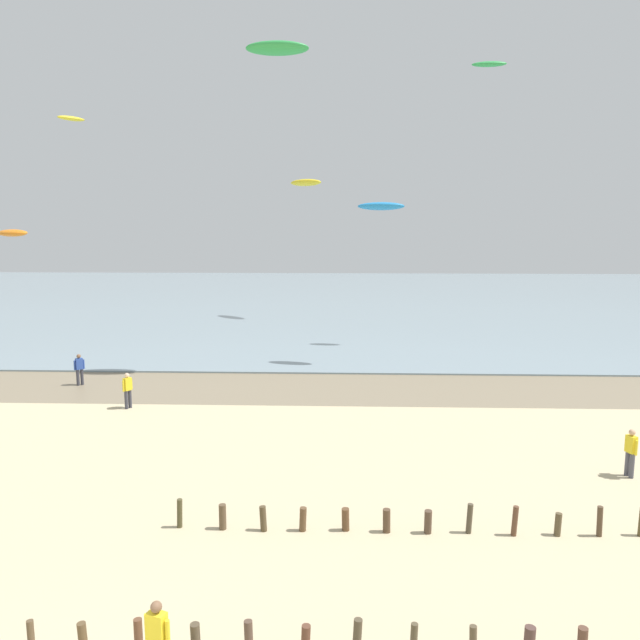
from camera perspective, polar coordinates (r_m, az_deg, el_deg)
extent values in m
cube|color=#84755B|center=(33.67, -6.10, -6.15)|extent=(120.00, 6.32, 0.01)
cube|color=#7F939E|center=(71.03, -1.77, 1.93)|extent=(160.00, 70.00, 0.10)
cylinder|color=brown|center=(15.36, -24.74, -24.86)|extent=(0.16, 0.18, 0.83)
cylinder|color=#4C462B|center=(19.35, -12.62, -16.75)|extent=(0.19, 0.18, 0.88)
cylinder|color=brown|center=(19.07, -8.83, -17.24)|extent=(0.21, 0.21, 0.74)
cylinder|color=brown|center=(18.85, -5.18, -17.52)|extent=(0.22, 0.21, 0.74)
cylinder|color=brown|center=(18.78, -1.56, -17.63)|extent=(0.22, 0.21, 0.71)
cylinder|color=brown|center=(18.82, 2.33, -17.64)|extent=(0.23, 0.24, 0.68)
cylinder|color=brown|center=(18.81, 6.07, -17.66)|extent=(0.23, 0.23, 0.70)
cylinder|color=brown|center=(18.90, 9.78, -17.61)|extent=(0.21, 0.24, 0.69)
cylinder|color=#4C4332|center=(19.11, 13.41, -17.12)|extent=(0.20, 0.16, 0.88)
cylinder|color=brown|center=(19.29, 17.27, -17.02)|extent=(0.20, 0.16, 0.87)
cylinder|color=brown|center=(19.72, 20.79, -16.96)|extent=(0.21, 0.20, 0.67)
cylinder|color=#4F3D2B|center=(20.06, 24.05, -16.35)|extent=(0.18, 0.17, 0.89)
cylinder|color=#383842|center=(31.14, -17.18, -6.94)|extent=(0.16, 0.16, 0.88)
cylinder|color=#383842|center=(31.27, -16.87, -6.85)|extent=(0.16, 0.16, 0.88)
cube|color=yellow|center=(31.02, -17.08, -5.58)|extent=(0.37, 0.42, 0.60)
sphere|color=beige|center=(30.92, -17.12, -4.82)|extent=(0.22, 0.22, 0.22)
cylinder|color=yellow|center=(30.88, -17.42, -5.75)|extent=(0.09, 0.09, 0.52)
cylinder|color=yellow|center=(31.18, -16.74, -5.58)|extent=(0.09, 0.09, 0.52)
cylinder|color=#383842|center=(36.36, -20.79, -4.85)|extent=(0.16, 0.16, 0.88)
cylinder|color=#383842|center=(36.30, -21.12, -4.89)|extent=(0.16, 0.16, 0.88)
cube|color=#2D4CA5|center=(36.16, -21.02, -3.73)|extent=(0.42, 0.40, 0.60)
sphere|color=brown|center=(36.08, -21.06, -3.08)|extent=(0.22, 0.22, 0.22)
cylinder|color=#2D4CA5|center=(36.24, -20.66, -3.77)|extent=(0.09, 0.09, 0.52)
cylinder|color=#2D4CA5|center=(36.11, -21.38, -3.85)|extent=(0.09, 0.09, 0.52)
cube|color=yellow|center=(13.54, -14.57, -25.39)|extent=(0.42, 0.34, 0.60)
sphere|color=brown|center=(13.31, -14.65, -23.89)|extent=(0.22, 0.22, 0.22)
cylinder|color=yellow|center=(13.69, -15.44, -25.24)|extent=(0.09, 0.09, 0.52)
cylinder|color=yellow|center=(13.44, -13.66, -25.88)|extent=(0.09, 0.09, 0.52)
cylinder|color=#4C4C56|center=(24.76, 26.11, -11.61)|extent=(0.16, 0.16, 0.88)
cylinder|color=#4C4C56|center=(24.61, 26.46, -11.76)|extent=(0.16, 0.16, 0.88)
cube|color=yellow|center=(24.45, 26.40, -10.06)|extent=(0.32, 0.41, 0.60)
sphere|color=tan|center=(24.32, 26.47, -9.12)|extent=(0.22, 0.22, 0.22)
cylinder|color=yellow|center=(24.63, 26.02, -10.01)|extent=(0.09, 0.09, 0.52)
cylinder|color=yellow|center=(24.30, 26.78, -10.33)|extent=(0.09, 0.09, 0.52)
ellipsoid|color=orange|center=(48.67, -26.15, 7.10)|extent=(3.21, 2.39, 0.60)
ellipsoid|color=yellow|center=(56.28, -1.30, 12.36)|extent=(3.45, 3.12, 0.77)
ellipsoid|color=green|center=(36.55, -3.90, 23.39)|extent=(3.42, 1.27, 0.91)
ellipsoid|color=yellow|center=(56.09, -21.66, 16.64)|extent=(2.02, 2.29, 0.42)
ellipsoid|color=green|center=(45.85, 15.10, 21.51)|extent=(2.32, 0.98, 0.44)
ellipsoid|color=#2384D1|center=(37.77, 5.55, 10.24)|extent=(2.94, 1.54, 0.61)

